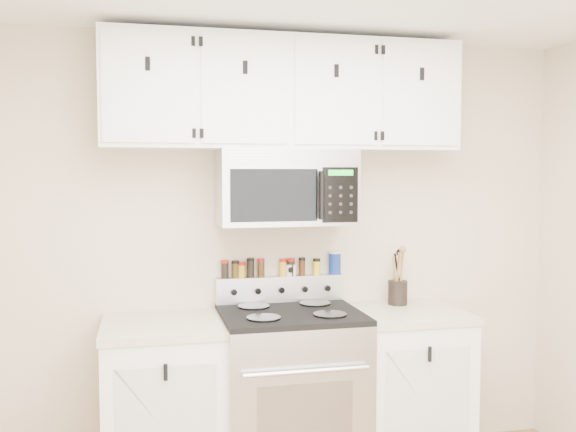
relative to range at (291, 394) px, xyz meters
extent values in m
cube|color=#BCAE8D|center=(0.00, 0.32, 0.76)|extent=(3.50, 0.01, 2.50)
cube|color=#B7B7BA|center=(0.00, 0.00, -0.03)|extent=(0.76, 0.65, 0.92)
cube|color=black|center=(0.00, -0.32, -0.04)|extent=(0.50, 0.02, 0.40)
cube|color=black|center=(0.00, 0.00, 0.45)|extent=(0.76, 0.65, 0.03)
cube|color=#B7B7BA|center=(0.00, 0.28, 0.54)|extent=(0.76, 0.08, 0.15)
cylinder|color=black|center=(-0.18, -0.15, 0.47)|extent=(0.18, 0.18, 0.01)
cylinder|color=black|center=(0.18, -0.15, 0.47)|extent=(0.18, 0.18, 0.01)
cylinder|color=black|center=(-0.18, 0.15, 0.47)|extent=(0.18, 0.18, 0.01)
cylinder|color=black|center=(0.18, 0.15, 0.47)|extent=(0.18, 0.18, 0.01)
cube|color=white|center=(-0.69, 0.02, -0.05)|extent=(0.62, 0.60, 0.88)
cube|color=#B7AA8C|center=(-0.69, 0.02, 0.41)|extent=(0.64, 0.62, 0.04)
cube|color=white|center=(0.69, 0.02, -0.05)|extent=(0.62, 0.60, 0.88)
cube|color=#B7AA8C|center=(0.69, 0.02, 0.41)|extent=(0.64, 0.62, 0.04)
cube|color=#9E9EA3|center=(0.00, 0.13, 1.14)|extent=(0.76, 0.38, 0.42)
cube|color=#B7B7BA|center=(0.00, -0.06, 1.31)|extent=(0.73, 0.01, 0.08)
cube|color=black|center=(-0.10, -0.07, 1.10)|extent=(0.47, 0.01, 0.28)
cube|color=black|center=(0.26, -0.07, 1.10)|extent=(0.20, 0.01, 0.30)
cylinder|color=black|center=(0.15, -0.10, 1.10)|extent=(0.03, 0.03, 0.26)
cube|color=white|center=(0.00, 0.16, 1.66)|extent=(2.00, 0.33, 0.62)
cube|color=white|center=(-0.75, -0.01, 1.66)|extent=(0.46, 0.01, 0.57)
cube|color=black|center=(-0.75, -0.02, 1.77)|extent=(0.02, 0.01, 0.07)
cube|color=white|center=(-0.25, -0.01, 1.66)|extent=(0.46, 0.01, 0.57)
cube|color=black|center=(-0.25, -0.02, 1.77)|extent=(0.03, 0.01, 0.07)
cube|color=white|center=(0.25, -0.01, 1.66)|extent=(0.46, 0.01, 0.57)
cube|color=black|center=(0.25, -0.02, 1.77)|extent=(0.03, 0.01, 0.07)
cube|color=white|center=(0.75, -0.01, 1.66)|extent=(0.46, 0.01, 0.57)
cube|color=black|center=(0.75, -0.02, 1.77)|extent=(0.02, 0.01, 0.07)
cylinder|color=black|center=(0.70, 0.17, 0.51)|extent=(0.12, 0.12, 0.14)
cylinder|color=olive|center=(0.70, 0.17, 0.62)|extent=(0.01, 0.01, 0.27)
cylinder|color=olive|center=(0.72, 0.16, 0.63)|extent=(0.01, 0.01, 0.29)
cylinder|color=olive|center=(0.68, 0.18, 0.61)|extent=(0.01, 0.01, 0.25)
cylinder|color=black|center=(0.71, 0.19, 0.61)|extent=(0.01, 0.01, 0.26)
cylinder|color=olive|center=(0.69, 0.15, 0.62)|extent=(0.01, 0.01, 0.28)
cube|color=silver|center=(0.06, 0.28, 0.65)|extent=(0.07, 0.06, 0.07)
cylinder|color=navy|center=(0.34, 0.28, 0.68)|extent=(0.07, 0.07, 0.13)
cylinder|color=white|center=(0.34, 0.28, 0.74)|extent=(0.07, 0.07, 0.01)
cylinder|color=black|center=(-0.33, 0.28, 0.66)|extent=(0.04, 0.04, 0.09)
cylinder|color=#A5190C|center=(-0.33, 0.28, 0.71)|extent=(0.05, 0.05, 0.02)
cylinder|color=#3F2E0F|center=(-0.26, 0.28, 0.66)|extent=(0.04, 0.04, 0.08)
cylinder|color=black|center=(-0.26, 0.28, 0.71)|extent=(0.04, 0.04, 0.02)
cylinder|color=#C09616|center=(-0.23, 0.28, 0.65)|extent=(0.04, 0.04, 0.07)
cylinder|color=#A10D0C|center=(-0.23, 0.28, 0.69)|extent=(0.05, 0.05, 0.02)
cylinder|color=black|center=(-0.17, 0.28, 0.66)|extent=(0.04, 0.04, 0.10)
cylinder|color=black|center=(-0.17, 0.28, 0.72)|extent=(0.04, 0.04, 0.02)
cylinder|color=#40250F|center=(-0.11, 0.28, 0.66)|extent=(0.04, 0.04, 0.09)
cylinder|color=maroon|center=(-0.11, 0.28, 0.71)|extent=(0.04, 0.04, 0.02)
cylinder|color=gold|center=(0.02, 0.28, 0.66)|extent=(0.04, 0.04, 0.09)
cylinder|color=#A9190D|center=(0.02, 0.28, 0.71)|extent=(0.04, 0.04, 0.02)
cylinder|color=black|center=(0.07, 0.28, 0.66)|extent=(0.05, 0.05, 0.09)
cylinder|color=#AA0E0D|center=(0.07, 0.28, 0.71)|extent=(0.05, 0.05, 0.02)
cylinder|color=#442210|center=(0.14, 0.28, 0.66)|extent=(0.04, 0.04, 0.09)
cylinder|color=black|center=(0.14, 0.28, 0.71)|extent=(0.04, 0.04, 0.02)
cylinder|color=yellow|center=(0.23, 0.28, 0.65)|extent=(0.04, 0.04, 0.08)
cylinder|color=black|center=(0.23, 0.28, 0.70)|extent=(0.04, 0.04, 0.02)
camera|label=1|loc=(-0.80, -3.39, 1.22)|focal=40.00mm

